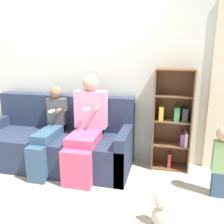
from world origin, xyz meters
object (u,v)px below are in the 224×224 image
Objects in this scene: adult_seated at (87,124)px; teddy_bear at (160,211)px; couch at (58,143)px; toddler_standing at (222,158)px; bookshelf at (173,121)px; child_seated at (49,130)px.

teddy_bear is (0.99, -0.83, -0.51)m from adult_seated.
toddler_standing is at bearing -8.57° from couch.
couch is 1.51× the size of bookshelf.
adult_seated reaches higher than toddler_standing.
toddler_standing is 0.82m from bookshelf.
child_seated reaches higher than toddler_standing.
couch reaches higher than teddy_bear.
couch is at bearing 165.79° from adult_seated.
toddler_standing is 0.93m from teddy_bear.
toddler_standing is (2.08, -0.31, 0.14)m from couch.
adult_seated is (0.47, -0.12, 0.35)m from couch.
couch is 2.53× the size of toddler_standing.
teddy_bear is at bearing -27.35° from child_seated.
toddler_standing is 0.60× the size of bookshelf.
child_seated is at bearing 152.65° from teddy_bear.
adult_seated is at bearing 140.12° from teddy_bear.
adult_seated is 0.53m from child_seated.
toddler_standing is 2.52× the size of teddy_bear.
bookshelf is at bearing 10.32° from couch.
teddy_bear is at bearing -94.40° from bookshelf.
child_seated is (-0.52, -0.05, -0.10)m from adult_seated.
child_seated is 1.36× the size of toddler_standing.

